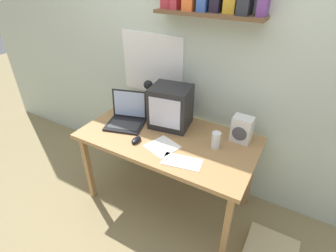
{
  "coord_description": "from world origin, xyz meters",
  "views": [
    {
      "loc": [
        0.89,
        -1.56,
        1.96
      ],
      "look_at": [
        0.0,
        0.0,
        0.84
      ],
      "focal_mm": 28.0,
      "sensor_mm": 36.0,
      "label": 1
    }
  ],
  "objects_px": {
    "open_notebook": "(182,162)",
    "printed_handout": "(162,146)",
    "space_heater": "(242,129)",
    "computer_mouse": "(136,140)",
    "crt_monitor": "(171,107)",
    "juice_glass": "(216,141)",
    "corner_desk": "(168,143)",
    "laptop": "(127,116)",
    "desk_lamp": "(149,94)"
  },
  "relations": [
    {
      "from": "printed_handout",
      "to": "computer_mouse",
      "type": "bearing_deg",
      "value": -168.12
    },
    {
      "from": "corner_desk",
      "to": "juice_glass",
      "type": "bearing_deg",
      "value": 7.18
    },
    {
      "from": "juice_glass",
      "to": "space_heater",
      "type": "bearing_deg",
      "value": 53.29
    },
    {
      "from": "desk_lamp",
      "to": "computer_mouse",
      "type": "distance_m",
      "value": 0.5
    },
    {
      "from": "laptop",
      "to": "space_heater",
      "type": "bearing_deg",
      "value": -3.39
    },
    {
      "from": "laptop",
      "to": "space_heater",
      "type": "relative_size",
      "value": 1.82
    },
    {
      "from": "computer_mouse",
      "to": "printed_handout",
      "type": "height_order",
      "value": "computer_mouse"
    },
    {
      "from": "space_heater",
      "to": "computer_mouse",
      "type": "height_order",
      "value": "space_heater"
    },
    {
      "from": "desk_lamp",
      "to": "laptop",
      "type": "bearing_deg",
      "value": -130.31
    },
    {
      "from": "laptop",
      "to": "open_notebook",
      "type": "relative_size",
      "value": 1.25
    },
    {
      "from": "corner_desk",
      "to": "desk_lamp",
      "type": "relative_size",
      "value": 4.15
    },
    {
      "from": "laptop",
      "to": "computer_mouse",
      "type": "bearing_deg",
      "value": -56.83
    },
    {
      "from": "laptop",
      "to": "printed_handout",
      "type": "relative_size",
      "value": 1.38
    },
    {
      "from": "corner_desk",
      "to": "computer_mouse",
      "type": "bearing_deg",
      "value": -133.49
    },
    {
      "from": "desk_lamp",
      "to": "computer_mouse",
      "type": "relative_size",
      "value": 3.26
    },
    {
      "from": "laptop",
      "to": "open_notebook",
      "type": "distance_m",
      "value": 0.73
    },
    {
      "from": "laptop",
      "to": "juice_glass",
      "type": "distance_m",
      "value": 0.82
    },
    {
      "from": "juice_glass",
      "to": "corner_desk",
      "type": "bearing_deg",
      "value": -172.82
    },
    {
      "from": "open_notebook",
      "to": "laptop",
      "type": "bearing_deg",
      "value": 159.68
    },
    {
      "from": "corner_desk",
      "to": "desk_lamp",
      "type": "distance_m",
      "value": 0.49
    },
    {
      "from": "juice_glass",
      "to": "open_notebook",
      "type": "height_order",
      "value": "juice_glass"
    },
    {
      "from": "corner_desk",
      "to": "laptop",
      "type": "xyz_separation_m",
      "value": [
        -0.43,
        0.02,
        0.13
      ]
    },
    {
      "from": "corner_desk",
      "to": "laptop",
      "type": "distance_m",
      "value": 0.45
    },
    {
      "from": "space_heater",
      "to": "printed_handout",
      "type": "distance_m",
      "value": 0.64
    },
    {
      "from": "corner_desk",
      "to": "printed_handout",
      "type": "xyz_separation_m",
      "value": [
        0.03,
        -0.15,
        0.07
      ]
    },
    {
      "from": "open_notebook",
      "to": "printed_handout",
      "type": "relative_size",
      "value": 1.1
    },
    {
      "from": "juice_glass",
      "to": "space_heater",
      "type": "distance_m",
      "value": 0.24
    },
    {
      "from": "corner_desk",
      "to": "crt_monitor",
      "type": "bearing_deg",
      "value": 112.65
    },
    {
      "from": "space_heater",
      "to": "corner_desk",
      "type": "bearing_deg",
      "value": -154.12
    },
    {
      "from": "laptop",
      "to": "space_heater",
      "type": "xyz_separation_m",
      "value": [
        0.96,
        0.22,
        0.04
      ]
    },
    {
      "from": "corner_desk",
      "to": "crt_monitor",
      "type": "relative_size",
      "value": 3.96
    },
    {
      "from": "juice_glass",
      "to": "space_heater",
      "type": "relative_size",
      "value": 0.63
    },
    {
      "from": "printed_handout",
      "to": "crt_monitor",
      "type": "bearing_deg",
      "value": 107.97
    },
    {
      "from": "crt_monitor",
      "to": "laptop",
      "type": "relative_size",
      "value": 0.95
    },
    {
      "from": "laptop",
      "to": "printed_handout",
      "type": "xyz_separation_m",
      "value": [
        0.46,
        -0.16,
        -0.07
      ]
    },
    {
      "from": "space_heater",
      "to": "open_notebook",
      "type": "height_order",
      "value": "space_heater"
    },
    {
      "from": "laptop",
      "to": "desk_lamp",
      "type": "bearing_deg",
      "value": 50.23
    },
    {
      "from": "crt_monitor",
      "to": "laptop",
      "type": "distance_m",
      "value": 0.41
    },
    {
      "from": "laptop",
      "to": "printed_handout",
      "type": "height_order",
      "value": "laptop"
    },
    {
      "from": "juice_glass",
      "to": "computer_mouse",
      "type": "height_order",
      "value": "juice_glass"
    },
    {
      "from": "crt_monitor",
      "to": "laptop",
      "type": "bearing_deg",
      "value": -165.1
    },
    {
      "from": "space_heater",
      "to": "printed_handout",
      "type": "height_order",
      "value": "space_heater"
    },
    {
      "from": "crt_monitor",
      "to": "space_heater",
      "type": "height_order",
      "value": "crt_monitor"
    },
    {
      "from": "open_notebook",
      "to": "space_heater",
      "type": "bearing_deg",
      "value": 58.97
    },
    {
      "from": "corner_desk",
      "to": "crt_monitor",
      "type": "xyz_separation_m",
      "value": [
        -0.07,
        0.17,
        0.24
      ]
    },
    {
      "from": "computer_mouse",
      "to": "crt_monitor",
      "type": "bearing_deg",
      "value": 72.8
    },
    {
      "from": "crt_monitor",
      "to": "printed_handout",
      "type": "distance_m",
      "value": 0.38
    },
    {
      "from": "corner_desk",
      "to": "space_heater",
      "type": "height_order",
      "value": "space_heater"
    },
    {
      "from": "open_notebook",
      "to": "printed_handout",
      "type": "xyz_separation_m",
      "value": [
        -0.22,
        0.09,
        0.0
      ]
    },
    {
      "from": "desk_lamp",
      "to": "computer_mouse",
      "type": "bearing_deg",
      "value": -87.96
    }
  ]
}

